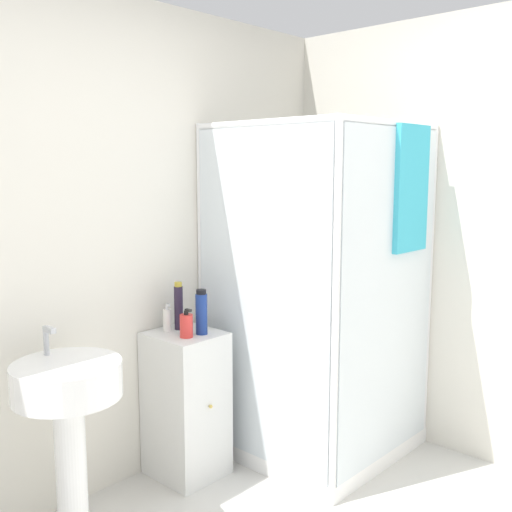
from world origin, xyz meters
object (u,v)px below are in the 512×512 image
at_px(sink, 68,406).
at_px(shampoo_bottle_tall_black, 179,306).
at_px(soap_dispenser, 186,325).
at_px(shampoo_bottle_blue, 201,312).
at_px(lotion_bottle_white, 167,320).

relative_size(sink, shampoo_bottle_tall_black, 3.77).
bearing_deg(soap_dispenser, sink, -174.46).
distance_m(soap_dispenser, shampoo_bottle_blue, 0.11).
height_order(soap_dispenser, lotion_bottle_white, soap_dispenser).
relative_size(sink, shampoo_bottle_blue, 4.10).
relative_size(soap_dispenser, shampoo_bottle_blue, 0.63).
relative_size(shampoo_bottle_tall_black, lotion_bottle_white, 1.73).
bearing_deg(shampoo_bottle_blue, soap_dispenser, 171.64).
height_order(shampoo_bottle_tall_black, lotion_bottle_white, shampoo_bottle_tall_black).
xyz_separation_m(soap_dispenser, shampoo_bottle_tall_black, (0.07, 0.15, 0.06)).
distance_m(sink, lotion_bottle_white, 0.79).
relative_size(sink, soap_dispenser, 6.46).
xyz_separation_m(sink, shampoo_bottle_tall_black, (0.80, 0.22, 0.26)).
distance_m(soap_dispenser, shampoo_bottle_tall_black, 0.18).
relative_size(sink, lotion_bottle_white, 6.51).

